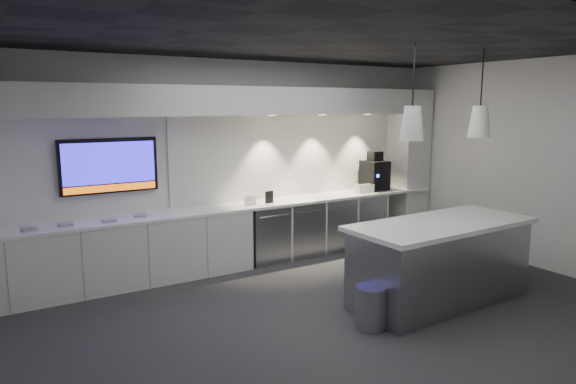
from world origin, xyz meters
TOP-DOWN VIEW (x-y plane):
  - floor at (0.00, 0.00)m, footprint 7.00×7.00m
  - ceiling at (0.00, 0.00)m, footprint 7.00×7.00m
  - wall_back at (0.00, 2.50)m, footprint 7.00×0.00m
  - wall_front at (0.00, -2.50)m, footprint 7.00×0.00m
  - wall_right at (3.50, 0.00)m, footprint 0.00×7.00m
  - back_counter at (0.00, 2.17)m, footprint 6.80×0.65m
  - left_base_cabinets at (-1.75, 2.17)m, footprint 3.30×0.63m
  - fridge_unit_a at (0.25, 2.17)m, footprint 0.60×0.61m
  - fridge_unit_b at (0.88, 2.17)m, footprint 0.60×0.61m
  - fridge_unit_c at (1.51, 2.17)m, footprint 0.60×0.61m
  - fridge_unit_d at (2.14, 2.17)m, footprint 0.60×0.61m
  - backsplash at (1.20, 2.48)m, footprint 4.60×0.03m
  - soffit at (0.00, 2.20)m, footprint 6.90×0.60m
  - column at (3.20, 2.20)m, footprint 0.55×0.55m
  - wall_tv at (-1.90, 2.45)m, footprint 1.25×0.07m
  - island at (1.25, -0.38)m, footprint 2.36×1.06m
  - bin at (0.06, -0.53)m, footprint 0.39×0.39m
  - coffee_machine at (2.43, 2.20)m, footprint 0.37×0.54m
  - sign_black at (0.30, 2.10)m, footprint 0.14×0.04m
  - sign_white at (-0.02, 2.09)m, footprint 0.18×0.02m
  - cup_cluster at (2.10, 2.07)m, footprint 0.34×0.16m
  - tray_a at (-2.92, 2.09)m, footprint 0.18×0.18m
  - tray_b at (-2.52, 2.14)m, footprint 0.17×0.17m
  - tray_c at (-2.02, 2.08)m, footprint 0.17×0.17m
  - tray_d at (-1.60, 2.17)m, footprint 0.20×0.20m
  - pendant_left at (0.70, -0.38)m, footprint 0.26×0.26m
  - pendant_right at (1.81, -0.38)m, footprint 0.26×0.26m

SIDE VIEW (x-z plane):
  - floor at x=0.00m, z-range 0.00..0.00m
  - bin at x=0.06m, z-range 0.00..0.46m
  - fridge_unit_a at x=0.25m, z-range 0.00..0.85m
  - fridge_unit_b at x=0.88m, z-range 0.00..0.85m
  - fridge_unit_c at x=1.51m, z-range 0.00..0.85m
  - fridge_unit_d at x=2.14m, z-range 0.00..0.85m
  - left_base_cabinets at x=-1.75m, z-range 0.00..0.86m
  - island at x=1.25m, z-range 0.00..0.99m
  - back_counter at x=0.00m, z-range 0.86..0.90m
  - tray_a at x=-2.92m, z-range 0.90..0.92m
  - tray_b at x=-2.52m, z-range 0.90..0.92m
  - tray_c at x=-2.02m, z-range 0.90..0.92m
  - tray_d at x=-1.60m, z-range 0.90..0.92m
  - cup_cluster at x=2.10m, z-range 0.90..1.04m
  - sign_white at x=-0.02m, z-range 0.90..1.04m
  - sign_black at x=0.30m, z-range 0.90..1.08m
  - coffee_machine at x=2.43m, z-range 0.84..1.51m
  - column at x=3.20m, z-range 0.00..2.60m
  - wall_back at x=0.00m, z-range -2.00..5.00m
  - wall_front at x=0.00m, z-range -2.00..5.00m
  - wall_right at x=3.50m, z-range -2.00..5.00m
  - backsplash at x=1.20m, z-range 0.90..2.20m
  - wall_tv at x=-1.90m, z-range 1.20..1.92m
  - pendant_left at x=0.70m, z-range 1.62..2.69m
  - pendant_right at x=1.81m, z-range 1.62..2.69m
  - soffit at x=0.00m, z-range 2.20..2.60m
  - ceiling at x=0.00m, z-range 3.00..3.00m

